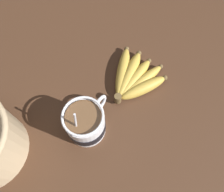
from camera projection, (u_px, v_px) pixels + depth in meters
table at (98, 98)px, 64.39cm from camera, size 131.42×131.42×3.89cm
coffee_mug at (86, 123)px, 54.16cm from camera, size 13.83×10.04×15.08cm
banana_bunch at (134, 78)px, 63.10cm from camera, size 18.44×17.76×4.07cm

